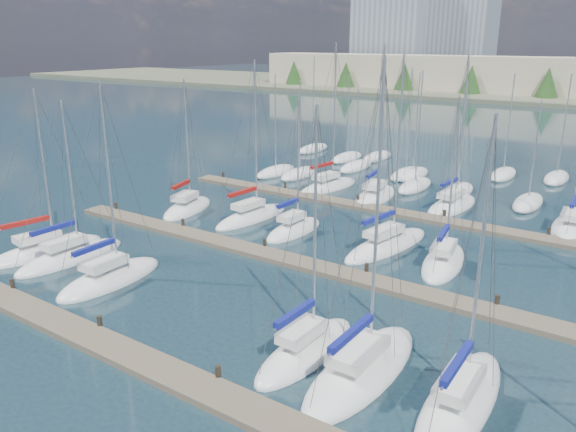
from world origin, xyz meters
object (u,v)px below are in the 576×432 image
Objects in this scene: sailboat_h at (187,208)px; sailboat_b at (71,257)px; sailboat_f at (460,401)px; sailboat_d at (306,350)px; sailboat_e at (362,369)px; sailboat_p at (452,206)px; sailboat_c at (110,278)px; sailboat_q at (570,228)px; sailboat_l at (443,262)px; sailboat_o at (375,196)px; sailboat_n at (328,187)px; sailboat_i at (252,217)px; sailboat_j at (294,230)px; sailboat_k at (387,245)px; sailboat_a at (45,251)px.

sailboat_b is at bearing -98.39° from sailboat_h.
sailboat_b is at bearing 177.24° from sailboat_f.
sailboat_d is 2.91m from sailboat_e.
sailboat_p reaches higher than sailboat_c.
sailboat_l is at bearing -118.56° from sailboat_q.
sailboat_p reaches higher than sailboat_h.
sailboat_q is (16.67, 0.19, -0.02)m from sailboat_o.
sailboat_c is 1.13× the size of sailboat_b.
sailboat_n reaches higher than sailboat_b.
sailboat_j is at bearing -6.01° from sailboat_i.
sailboat_p reaches higher than sailboat_l.
sailboat_k is 1.13× the size of sailboat_f.
sailboat_a is 7.55m from sailboat_c.
sailboat_o is 1.18× the size of sailboat_d.
sailboat_h is at bearing 148.03° from sailboat_d.
sailboat_h is 1.02× the size of sailboat_l.
sailboat_j is 7.41m from sailboat_k.
sailboat_c is (-15.97, -14.28, 0.00)m from sailboat_l.
sailboat_l is 15.29m from sailboat_f.
sailboat_i reaches higher than sailboat_j.
sailboat_k is at bearing 123.11° from sailboat_f.
sailboat_j is at bearing 126.98° from sailboat_d.
sailboat_c is 26.98m from sailboat_n.
sailboat_e is (2.91, 0.11, -0.01)m from sailboat_d.
sailboat_a is 1.06× the size of sailboat_b.
sailboat_i is at bearing 136.15° from sailboat_d.
sailboat_q is at bearing 50.95° from sailboat_a.
sailboat_a is 1.08× the size of sailboat_q.
sailboat_p reaches higher than sailboat_q.
sailboat_i reaches higher than sailboat_c.
sailboat_l is at bearing 110.95° from sailboat_f.
sailboat_o is 27.00m from sailboat_c.
sailboat_p is 29.97m from sailboat_c.
sailboat_h is at bearing -138.86° from sailboat_o.
sailboat_c is (-4.99, -26.54, -0.01)m from sailboat_o.
sailboat_l is at bearing 1.64° from sailboat_i.
sailboat_i is 1.22× the size of sailboat_q.
sailboat_h is 6.24m from sailboat_i.
sailboat_a is 2.46m from sailboat_b.
sailboat_k reaches higher than sailboat_a.
sailboat_b is (-5.10, 0.79, -0.01)m from sailboat_c.
sailboat_h is at bearing -165.92° from sailboat_k.
sailboat_p is at bearing 0.66° from sailboat_o.
sailboat_d is 31.01m from sailboat_n.
sailboat_q is at bearing 48.80° from sailboat_c.
sailboat_d is 19.64m from sailboat_b.
sailboat_k is at bearing -10.81° from sailboat_h.
sailboat_p reaches higher than sailboat_j.
sailboat_p is 1.25× the size of sailboat_q.
sailboat_l is 13.69m from sailboat_q.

